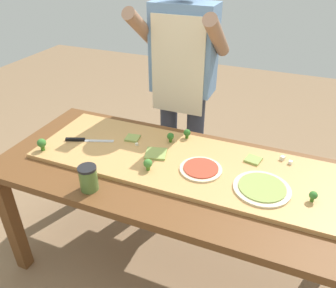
% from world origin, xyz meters
% --- Properties ---
extents(ground_plane, '(8.00, 8.00, 0.00)m').
position_xyz_m(ground_plane, '(0.00, 0.00, 0.00)').
color(ground_plane, '#896B4C').
extents(prep_table, '(1.86, 0.81, 0.75)m').
position_xyz_m(prep_table, '(0.00, 0.00, 0.66)').
color(prep_table, brown).
rests_on(prep_table, ground).
extents(cutting_board, '(1.55, 0.53, 0.02)m').
position_xyz_m(cutting_board, '(0.00, 0.06, 0.76)').
color(cutting_board, tan).
rests_on(cutting_board, prep_table).
extents(chefs_knife, '(0.27, 0.11, 0.02)m').
position_xyz_m(chefs_knife, '(-0.57, 0.03, 0.78)').
color(chefs_knife, '#B7BABF').
rests_on(chefs_knife, cutting_board).
extents(pizza_whole_pesto_green, '(0.26, 0.26, 0.02)m').
position_xyz_m(pizza_whole_pesto_green, '(0.44, -0.03, 0.78)').
color(pizza_whole_pesto_green, beige).
rests_on(pizza_whole_pesto_green, cutting_board).
extents(pizza_whole_tomato_red, '(0.21, 0.21, 0.02)m').
position_xyz_m(pizza_whole_tomato_red, '(0.14, 0.01, 0.78)').
color(pizza_whole_tomato_red, beige).
rests_on(pizza_whole_tomato_red, cutting_board).
extents(pizza_slice_far_left, '(0.13, 0.13, 0.01)m').
position_xyz_m(pizza_slice_far_left, '(-0.13, 0.05, 0.78)').
color(pizza_slice_far_left, '#899E4C').
rests_on(pizza_slice_far_left, cutting_board).
extents(pizza_slice_near_right, '(0.09, 0.09, 0.01)m').
position_xyz_m(pizza_slice_near_right, '(0.36, 0.19, 0.78)').
color(pizza_slice_near_right, '#899E4C').
rests_on(pizza_slice_near_right, cutting_board).
extents(pizza_slice_near_left, '(0.08, 0.08, 0.01)m').
position_xyz_m(pizza_slice_near_left, '(-0.32, 0.15, 0.78)').
color(pizza_slice_near_left, '#899E4C').
rests_on(pizza_slice_near_left, cutting_board).
extents(broccoli_floret_back_right, '(0.04, 0.04, 0.06)m').
position_xyz_m(broccoli_floret_back_right, '(-0.10, 0.21, 0.81)').
color(broccoli_floret_back_right, '#366618').
rests_on(broccoli_floret_back_right, cutting_board).
extents(broccoli_floret_front_right, '(0.04, 0.04, 0.05)m').
position_xyz_m(broccoli_floret_front_right, '(0.66, -0.03, 0.81)').
color(broccoli_floret_front_right, '#3F7220').
rests_on(broccoli_floret_front_right, cutting_board).
extents(broccoli_floret_center_right, '(0.04, 0.04, 0.06)m').
position_xyz_m(broccoli_floret_center_right, '(-0.11, -0.09, 0.81)').
color(broccoli_floret_center_right, '#487A23').
rests_on(broccoli_floret_center_right, cutting_board).
extents(broccoli_floret_back_left, '(0.05, 0.05, 0.07)m').
position_xyz_m(broccoli_floret_back_left, '(-0.72, -0.14, 0.82)').
color(broccoli_floret_back_left, '#3F7220').
rests_on(broccoli_floret_back_left, cutting_board).
extents(broccoli_floret_back_mid, '(0.04, 0.04, 0.06)m').
position_xyz_m(broccoli_floret_back_mid, '(-0.03, 0.28, 0.81)').
color(broccoli_floret_back_mid, '#366618').
rests_on(broccoli_floret_back_mid, cutting_board).
extents(cheese_crumble_a, '(0.03, 0.03, 0.02)m').
position_xyz_m(cheese_crumble_a, '(0.50, 0.26, 0.79)').
color(cheese_crumble_a, silver).
rests_on(cheese_crumble_a, cutting_board).
extents(cheese_crumble_b, '(0.02, 0.02, 0.01)m').
position_xyz_m(cheese_crumble_b, '(-0.26, 0.10, 0.78)').
color(cheese_crumble_b, silver).
rests_on(cheese_crumble_b, cutting_board).
extents(cheese_crumble_c, '(0.02, 0.02, 0.02)m').
position_xyz_m(cheese_crumble_c, '(0.54, 0.24, 0.78)').
color(cheese_crumble_c, white).
rests_on(cheese_crumble_c, cutting_board).
extents(sauce_jar, '(0.09, 0.09, 0.12)m').
position_xyz_m(sauce_jar, '(-0.31, -0.30, 0.81)').
color(sauce_jar, '#517033').
rests_on(sauce_jar, prep_table).
extents(cook_center, '(0.54, 0.39, 1.67)m').
position_xyz_m(cook_center, '(-0.20, 0.65, 1.00)').
color(cook_center, '#333847').
rests_on(cook_center, ground).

